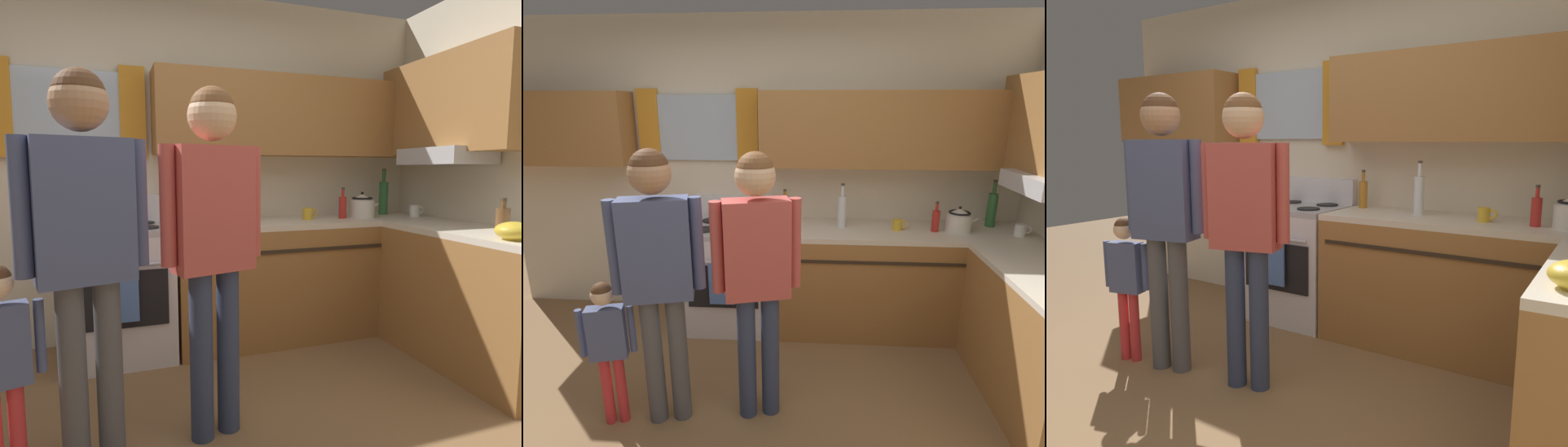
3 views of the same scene
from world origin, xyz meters
The scene contains 11 objects.
ground_plane centered at (0.00, 0.00, 0.00)m, with size 12.00×12.00×0.00m, color olive.
back_wall_unit centered at (0.05, 1.82, 1.44)m, with size 4.60×0.42×2.60m.
kitchen_counter_run centered at (1.51, 1.21, 0.45)m, with size 2.13×1.83×0.90m.
stove_oven centered at (-0.19, 1.54, 0.47)m, with size 0.69×0.67×1.10m.
bottle_tall_clear centered at (0.76, 1.58, 1.04)m, with size 0.07×0.07×0.37m.
bottle_oil_amber centered at (0.28, 1.71, 1.01)m, with size 0.06×0.06×0.29m.
bottle_sauce_red centered at (1.50, 1.50, 0.99)m, with size 0.06×0.06×0.25m.
mug_mustard_yellow centered at (1.21, 1.52, 0.95)m, with size 0.12×0.08×0.09m.
adult_holding_child centered at (-0.34, 0.34, 1.05)m, with size 0.51×0.24×1.67m.
adult_in_plaid centered at (0.20, 0.42, 1.04)m, with size 0.50×0.25×1.65m.
small_child centered at (-0.66, 0.28, 0.58)m, with size 0.31×0.14×0.93m.
Camera 3 is at (1.93, -1.62, 1.39)m, focal length 33.98 mm.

